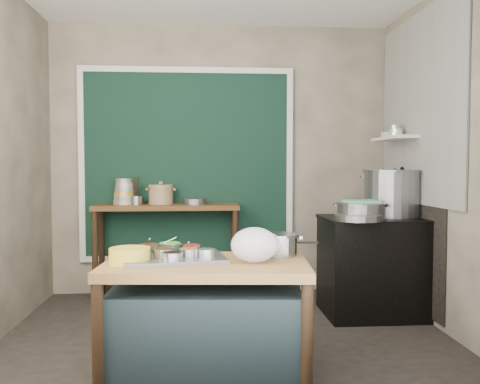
{
  "coord_description": "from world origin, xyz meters",
  "views": [
    {
      "loc": [
        -0.18,
        -3.86,
        1.34
      ],
      "look_at": [
        0.12,
        0.25,
        1.13
      ],
      "focal_mm": 38.0,
      "sensor_mm": 36.0,
      "label": 1
    }
  ],
  "objects": [
    {
      "name": "floor",
      "position": [
        0.0,
        0.0,
        -0.01
      ],
      "size": [
        3.5,
        3.0,
        0.02
      ],
      "primitive_type": "cube",
      "color": "#292420",
      "rests_on": "ground"
    },
    {
      "name": "back_wall",
      "position": [
        0.0,
        1.51,
        1.4
      ],
      "size": [
        3.5,
        0.02,
        2.8
      ],
      "primitive_type": "cube",
      "color": "gray",
      "rests_on": "floor"
    },
    {
      "name": "right_wall",
      "position": [
        1.76,
        0.0,
        1.4
      ],
      "size": [
        0.02,
        3.0,
        2.8
      ],
      "primitive_type": "cube",
      "color": "gray",
      "rests_on": "floor"
    },
    {
      "name": "curtain_panel",
      "position": [
        -0.35,
        1.47,
        1.35
      ],
      "size": [
        2.1,
        0.02,
        1.9
      ],
      "primitive_type": "cube",
      "color": "black",
      "rests_on": "back_wall"
    },
    {
      "name": "curtain_frame",
      "position": [
        -0.35,
        1.46,
        1.35
      ],
      "size": [
        2.22,
        0.03,
        2.02
      ],
      "primitive_type": null,
      "color": "beige",
      "rests_on": "back_wall"
    },
    {
      "name": "tile_panel",
      "position": [
        1.74,
        0.55,
        1.85
      ],
      "size": [
        0.02,
        1.7,
        1.7
      ],
      "primitive_type": "cube",
      "color": "#B2B2AA",
      "rests_on": "right_wall"
    },
    {
      "name": "soot_patch",
      "position": [
        1.74,
        0.65,
        0.7
      ],
      "size": [
        0.01,
        1.3,
        1.3
      ],
      "primitive_type": "cube",
      "color": "black",
      "rests_on": "right_wall"
    },
    {
      "name": "wall_shelf",
      "position": [
        1.63,
        0.85,
        1.6
      ],
      "size": [
        0.22,
        0.7,
        0.03
      ],
      "primitive_type": "cube",
      "color": "beige",
      "rests_on": "right_wall"
    },
    {
      "name": "prep_table",
      "position": [
        -0.16,
        -0.75,
        0.38
      ],
      "size": [
        1.3,
        0.81,
        0.75
      ],
      "primitive_type": "cube",
      "rotation": [
        0.0,
        0.0,
        -0.08
      ],
      "color": "olive",
      "rests_on": "floor"
    },
    {
      "name": "back_counter",
      "position": [
        -0.55,
        1.28,
        0.47
      ],
      "size": [
        1.45,
        0.4,
        0.95
      ],
      "primitive_type": "cube",
      "color": "#513217",
      "rests_on": "floor"
    },
    {
      "name": "stove_block",
      "position": [
        1.35,
        0.55,
        0.42
      ],
      "size": [
        0.9,
        0.68,
        0.85
      ],
      "primitive_type": "cube",
      "color": "black",
      "rests_on": "floor"
    },
    {
      "name": "stove_top",
      "position": [
        1.35,
        0.55,
        0.86
      ],
      "size": [
        0.92,
        0.69,
        0.03
      ],
      "primitive_type": "cube",
      "color": "black",
      "rests_on": "stove_block"
    },
    {
      "name": "condiment_tray",
      "position": [
        -0.37,
        -0.7,
        0.76
      ],
      "size": [
        0.68,
        0.54,
        0.03
      ],
      "primitive_type": "cube",
      "rotation": [
        0.0,
        0.0,
        0.18
      ],
      "color": "gray",
      "rests_on": "prep_table"
    },
    {
      "name": "condiment_bowls",
      "position": [
        -0.4,
        -0.67,
        0.8
      ],
      "size": [
        0.53,
        0.44,
        0.06
      ],
      "color": "gray",
      "rests_on": "condiment_tray"
    },
    {
      "name": "yellow_basin",
      "position": [
        -0.63,
        -0.78,
        0.8
      ],
      "size": [
        0.25,
        0.25,
        0.1
      ],
      "primitive_type": "cylinder",
      "rotation": [
        0.0,
        0.0,
        0.02
      ],
      "color": "gold",
      "rests_on": "prep_table"
    },
    {
      "name": "saucepan",
      "position": [
        0.31,
        -0.59,
        0.82
      ],
      "size": [
        0.29,
        0.29,
        0.15
      ],
      "primitive_type": null,
      "rotation": [
        0.0,
        0.0,
        -0.11
      ],
      "color": "gray",
      "rests_on": "prep_table"
    },
    {
      "name": "plastic_bag_a",
      "position": [
        0.13,
        -0.8,
        0.86
      ],
      "size": [
        0.32,
        0.28,
        0.22
      ],
      "primitive_type": "ellipsoid",
      "rotation": [
        0.0,
        0.0,
        -0.12
      ],
      "color": "white",
      "rests_on": "prep_table"
    },
    {
      "name": "plastic_bag_b",
      "position": [
        0.22,
        -0.66,
        0.83
      ],
      "size": [
        0.23,
        0.21,
        0.16
      ],
      "primitive_type": "ellipsoid",
      "rotation": [
        0.0,
        0.0,
        0.1
      ],
      "color": "white",
      "rests_on": "prep_table"
    },
    {
      "name": "bowl_stack",
      "position": [
        -0.98,
        1.31,
        1.06
      ],
      "size": [
        0.23,
        0.23,
        0.26
      ],
      "color": "tan",
      "rests_on": "back_counter"
    },
    {
      "name": "utensil_cup",
      "position": [
        -0.86,
        1.28,
        0.99
      ],
      "size": [
        0.16,
        0.16,
        0.09
      ],
      "primitive_type": "cylinder",
      "rotation": [
        0.0,
        0.0,
        -0.13
      ],
      "color": "gray",
      "rests_on": "back_counter"
    },
    {
      "name": "ceramic_crock",
      "position": [
        -0.61,
        1.32,
        1.04
      ],
      "size": [
        0.31,
        0.31,
        0.18
      ],
      "primitive_type": null,
      "rotation": [
        0.0,
        0.0,
        -0.2
      ],
      "color": "#947050",
      "rests_on": "back_counter"
    },
    {
      "name": "wide_bowl",
      "position": [
        -0.27,
        1.27,
        0.98
      ],
      "size": [
        0.25,
        0.25,
        0.06
      ],
      "primitive_type": "cylinder",
      "rotation": [
        0.0,
        0.0,
        0.05
      ],
      "color": "gray",
      "rests_on": "back_counter"
    },
    {
      "name": "stock_pot",
      "position": [
        1.53,
        0.62,
        1.09
      ],
      "size": [
        0.68,
        0.68,
        0.42
      ],
      "primitive_type": null,
      "rotation": [
        0.0,
        0.0,
        -0.32
      ],
      "color": "gray",
      "rests_on": "stove_top"
    },
    {
      "name": "pot_lid",
      "position": [
        1.61,
        0.64,
        1.1
      ],
      "size": [
        0.25,
        0.47,
        0.45
      ],
      "primitive_type": "cylinder",
      "rotation": [
        0.0,
        1.36,
        -0.31
      ],
      "color": "gray",
      "rests_on": "stove_top"
    },
    {
      "name": "steamer",
      "position": [
        1.18,
        0.43,
        0.95
      ],
      "size": [
        0.55,
        0.55,
        0.14
      ],
      "primitive_type": null,
      "rotation": [
        0.0,
        0.0,
        -0.33
      ],
      "color": "gray",
      "rests_on": "stove_top"
    },
    {
      "name": "green_cloth",
      "position": [
        1.18,
        0.43,
        1.03
      ],
      "size": [
        0.29,
        0.22,
        0.02
      ],
      "primitive_type": "cube",
      "rotation": [
        0.0,
        0.0,
        0.04
      ],
      "color": "#5CA186",
      "rests_on": "steamer"
    },
    {
      "name": "shallow_pan",
      "position": [
        1.12,
        0.3,
        0.91
      ],
      "size": [
        0.41,
        0.41,
        0.05
      ],
      "primitive_type": "cylinder",
      "rotation": [
        0.0,
        0.0,
        -0.03
      ],
      "color": "gray",
      "rests_on": "stove_top"
    },
    {
      "name": "shelf_bowl_stack",
      "position": [
        1.63,
        0.84,
        1.67
      ],
      "size": [
        0.13,
        0.13,
        0.11
      ],
      "color": "silver",
      "rests_on": "wall_shelf"
    },
    {
      "name": "shelf_bowl_green",
      "position": [
        1.63,
        1.01,
        1.64
      ],
      "size": [
        0.17,
        0.17,
        0.05
      ],
      "primitive_type": "cylinder",
      "rotation": [
        0.0,
        0.0,
        0.22
      ],
      "color": "gray",
      "rests_on": "wall_shelf"
    }
  ]
}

